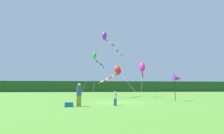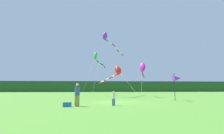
# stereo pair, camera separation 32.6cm
# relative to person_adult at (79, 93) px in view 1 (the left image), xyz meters

# --- Properties ---
(ground_plane) EXTENTS (120.00, 120.00, 0.00)m
(ground_plane) POSITION_rel_person_adult_xyz_m (3.37, 3.68, -0.97)
(ground_plane) COLOR #4C842D
(distant_treeline) EXTENTS (108.00, 3.88, 3.77)m
(distant_treeline) POSITION_rel_person_adult_xyz_m (3.37, 48.68, 0.91)
(distant_treeline) COLOR #234C23
(distant_treeline) RESTS_ON ground
(person_adult) EXTENTS (0.38, 0.38, 1.73)m
(person_adult) POSITION_rel_person_adult_xyz_m (0.00, 0.00, 0.00)
(person_adult) COLOR olive
(person_adult) RESTS_ON ground
(person_child) EXTENTS (0.25, 0.25, 1.14)m
(person_child) POSITION_rel_person_adult_xyz_m (2.79, 0.47, -0.33)
(person_child) COLOR #334C8C
(person_child) RESTS_ON ground
(cooler_box) EXTENTS (0.59, 0.33, 0.33)m
(cooler_box) POSITION_rel_person_adult_xyz_m (-0.69, -0.14, -0.80)
(cooler_box) COLOR #1959B2
(cooler_box) RESTS_ON ground
(banner_flag_pole) EXTENTS (0.90, 0.70, 2.97)m
(banner_flag_pole) POSITION_rel_person_adult_xyz_m (10.22, 4.99, 1.45)
(banner_flag_pole) COLOR black
(banner_flag_pole) RESTS_ON ground
(kite_red) EXTENTS (5.18, 9.51, 4.94)m
(kite_red) POSITION_rel_person_adult_xyz_m (4.22, 12.38, 2.89)
(kite_red) COLOR #B2B2B2
(kite_red) RESTS_ON ground
(kite_green) EXTENTS (4.49, 9.36, 9.08)m
(kite_green) POSITION_rel_person_adult_xyz_m (1.04, 22.55, 6.86)
(kite_green) COLOR #B2B2B2
(kite_green) RESTS_ON ground
(kite_magenta) EXTENTS (2.12, 5.95, 5.46)m
(kite_magenta) POSITION_rel_person_adult_xyz_m (8.39, 12.73, 3.50)
(kite_magenta) COLOR #B2B2B2
(kite_magenta) RESTS_ON ground
(kite_purple) EXTENTS (5.89, 8.85, 10.85)m
(kite_purple) POSITION_rel_person_adult_xyz_m (2.99, 15.06, 8.76)
(kite_purple) COLOR #B2B2B2
(kite_purple) RESTS_ON ground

